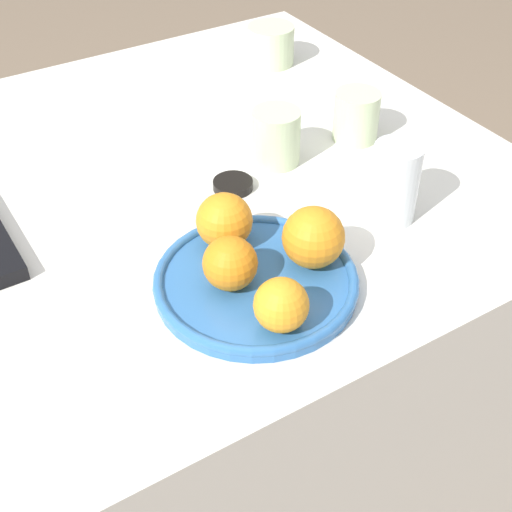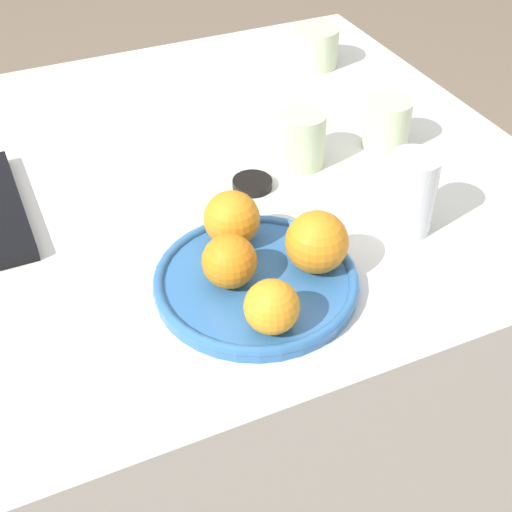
# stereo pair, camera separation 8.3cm
# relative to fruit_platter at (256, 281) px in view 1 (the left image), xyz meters

# --- Properties ---
(ground_plane) EXTENTS (12.00, 12.00, 0.00)m
(ground_plane) POSITION_rel_fruit_platter_xyz_m (-0.10, 0.27, -0.73)
(ground_plane) COLOR #7A6651
(table) EXTENTS (1.25, 0.90, 0.72)m
(table) POSITION_rel_fruit_platter_xyz_m (-0.10, 0.27, -0.37)
(table) COLOR silver
(table) RESTS_ON ground_plane
(fruit_platter) EXTENTS (0.25, 0.25, 0.02)m
(fruit_platter) POSITION_rel_fruit_platter_xyz_m (0.00, 0.00, 0.00)
(fruit_platter) COLOR #336BAD
(fruit_platter) RESTS_ON table
(orange_0) EXTENTS (0.07, 0.07, 0.07)m
(orange_0) POSITION_rel_fruit_platter_xyz_m (-0.03, 0.01, 0.04)
(orange_0) COLOR orange
(orange_0) RESTS_ON fruit_platter
(orange_1) EXTENTS (0.08, 0.08, 0.08)m
(orange_1) POSITION_rel_fruit_platter_xyz_m (0.08, -0.01, 0.04)
(orange_1) COLOR orange
(orange_1) RESTS_ON fruit_platter
(orange_2) EXTENTS (0.06, 0.06, 0.06)m
(orange_2) POSITION_rel_fruit_platter_xyz_m (-0.02, -0.08, 0.03)
(orange_2) COLOR orange
(orange_2) RESTS_ON fruit_platter
(orange_3) EXTENTS (0.07, 0.07, 0.07)m
(orange_3) POSITION_rel_fruit_platter_xyz_m (0.00, 0.08, 0.04)
(orange_3) COLOR orange
(orange_3) RESTS_ON fruit_platter
(water_glass) EXTENTS (0.06, 0.06, 0.11)m
(water_glass) POSITION_rel_fruit_platter_xyz_m (0.23, 0.03, 0.04)
(water_glass) COLOR silver
(water_glass) RESTS_ON table
(cup_1) EXTENTS (0.07, 0.07, 0.08)m
(cup_1) POSITION_rel_fruit_platter_xyz_m (0.32, 0.22, 0.03)
(cup_1) COLOR beige
(cup_1) RESTS_ON table
(cup_2) EXTENTS (0.07, 0.07, 0.08)m
(cup_2) POSITION_rel_fruit_platter_xyz_m (0.18, 0.23, 0.03)
(cup_2) COLOR beige
(cup_2) RESTS_ON table
(cup_3) EXTENTS (0.09, 0.09, 0.07)m
(cup_3) POSITION_rel_fruit_platter_xyz_m (0.36, 0.52, 0.02)
(cup_3) COLOR beige
(cup_3) RESTS_ON table
(soy_dish) EXTENTS (0.06, 0.06, 0.01)m
(soy_dish) POSITION_rel_fruit_platter_xyz_m (0.08, 0.20, -0.00)
(soy_dish) COLOR black
(soy_dish) RESTS_ON table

